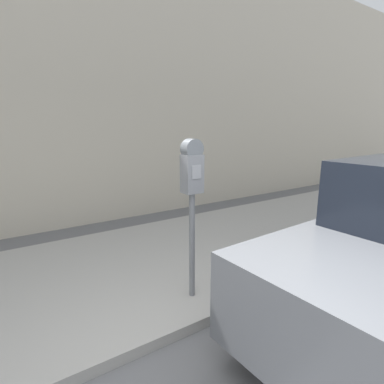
% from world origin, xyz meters
% --- Properties ---
extents(sidewalk, '(24.00, 2.80, 0.11)m').
position_xyz_m(sidewalk, '(0.00, 2.20, 0.05)').
color(sidewalk, '#9E9B96').
rests_on(sidewalk, ground_plane).
extents(building_facade, '(24.00, 0.30, 5.47)m').
position_xyz_m(building_facade, '(0.00, 4.60, 2.74)').
color(building_facade, beige).
rests_on(building_facade, ground_plane).
extents(parking_meter, '(0.19, 0.15, 1.61)m').
position_xyz_m(parking_meter, '(0.41, 1.19, 1.29)').
color(parking_meter, slate).
rests_on(parking_meter, sidewalk).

